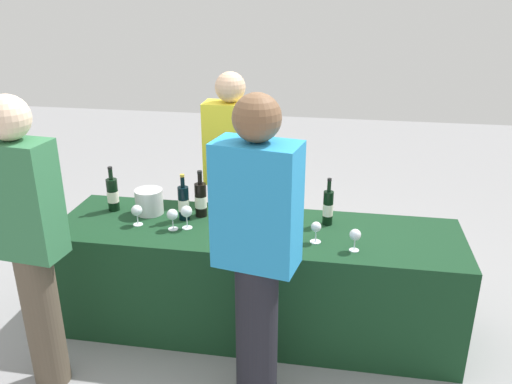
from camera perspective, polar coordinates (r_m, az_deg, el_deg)
The scene contains 16 objects.
ground_plane at distance 3.72m, azimuth -0.00°, elevation -14.18°, with size 12.00×12.00×0.00m, color gray.
tasting_table at distance 3.52m, azimuth -0.00°, elevation -9.35°, with size 2.58×0.72×0.73m, color #14381E.
wine_bottle_0 at distance 3.70m, azimuth -15.27°, elevation -0.24°, with size 0.08×0.08×0.31m.
wine_bottle_1 at distance 3.46m, azimuth -7.85°, elevation -1.16°, with size 0.07×0.07×0.31m.
wine_bottle_2 at distance 3.50m, azimuth -6.01°, elevation -0.81°, with size 0.08×0.08×0.32m.
wine_bottle_3 at distance 3.47m, azimuth 0.45°, elevation -0.92°, with size 0.06×0.06×0.31m.
wine_bottle_4 at distance 3.39m, azimuth 7.81°, elevation -1.67°, with size 0.07×0.07×0.31m.
wine_glass_0 at distance 3.44m, azimuth -12.79°, elevation -2.05°, with size 0.07×0.07×0.14m.
wine_glass_1 at distance 3.34m, azimuth -9.06°, elevation -2.50°, with size 0.07×0.07×0.14m.
wine_glass_2 at distance 3.33m, azimuth -7.55°, elevation -2.20°, with size 0.07×0.07×0.15m.
wine_glass_3 at distance 3.16m, azimuth 6.53°, elevation -3.90°, with size 0.07×0.07×0.13m.
wine_glass_4 at distance 3.09m, azimuth 10.70°, elevation -4.67°, with size 0.07×0.07×0.14m.
ice_bucket at distance 3.60m, azimuth -11.51°, elevation -1.02°, with size 0.19×0.19×0.17m, color silver.
server_pouring at distance 3.91m, azimuth -2.65°, elevation 2.23°, with size 0.38×0.22×1.61m.
guest_0 at distance 3.02m, azimuth -23.43°, elevation -4.57°, with size 0.38×0.24×1.70m.
guest_1 at distance 2.66m, azimuth 0.08°, elevation -6.18°, with size 0.45×0.30×1.73m.
Camera 1 is at (0.50, -2.97, 2.19)m, focal length 36.90 mm.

